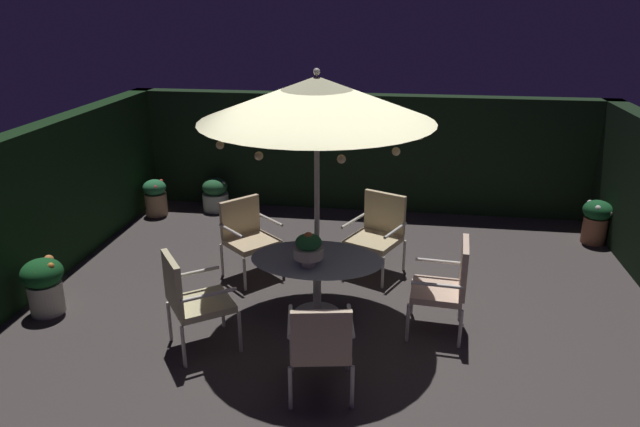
{
  "coord_description": "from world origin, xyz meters",
  "views": [
    {
      "loc": [
        0.6,
        -5.39,
        3.33
      ],
      "look_at": [
        -0.23,
        0.41,
        1.14
      ],
      "focal_mm": 32.35,
      "sensor_mm": 36.0,
      "label": 1
    }
  ],
  "objects_px": {
    "patio_chair_south": "(247,232)",
    "potted_plant_back_right": "(44,283)",
    "patio_dining_table": "(317,270)",
    "patio_umbrella": "(317,99)",
    "patio_chair_north": "(191,297)",
    "patio_chair_east": "(448,282)",
    "potted_plant_front_corner": "(155,197)",
    "centerpiece_planter": "(309,248)",
    "potted_plant_back_left": "(215,194)",
    "patio_chair_southeast": "(378,230)",
    "potted_plant_back_center": "(596,219)",
    "patio_chair_northeast": "(321,342)"
  },
  "relations": [
    {
      "from": "patio_chair_south",
      "to": "potted_plant_back_right",
      "type": "xyz_separation_m",
      "value": [
        -1.99,
        -1.29,
        -0.21
      ]
    },
    {
      "from": "patio_dining_table",
      "to": "patio_umbrella",
      "type": "relative_size",
      "value": 0.53
    },
    {
      "from": "patio_chair_north",
      "to": "patio_chair_east",
      "type": "distance_m",
      "value": 2.61
    },
    {
      "from": "patio_dining_table",
      "to": "potted_plant_front_corner",
      "type": "distance_m",
      "value": 4.17
    },
    {
      "from": "patio_umbrella",
      "to": "patio_chair_south",
      "type": "bearing_deg",
      "value": 137.95
    },
    {
      "from": "patio_umbrella",
      "to": "potted_plant_front_corner",
      "type": "relative_size",
      "value": 4.56
    },
    {
      "from": "centerpiece_planter",
      "to": "potted_plant_back_left",
      "type": "height_order",
      "value": "centerpiece_planter"
    },
    {
      "from": "patio_chair_south",
      "to": "patio_chair_southeast",
      "type": "bearing_deg",
      "value": 11.68
    },
    {
      "from": "patio_chair_south",
      "to": "potted_plant_back_right",
      "type": "relative_size",
      "value": 1.51
    },
    {
      "from": "potted_plant_back_right",
      "to": "potted_plant_back_center",
      "type": "relative_size",
      "value": 1.01
    },
    {
      "from": "potted_plant_back_right",
      "to": "patio_chair_south",
      "type": "bearing_deg",
      "value": 32.88
    },
    {
      "from": "potted_plant_back_center",
      "to": "patio_dining_table",
      "type": "bearing_deg",
      "value": -144.5
    },
    {
      "from": "patio_chair_north",
      "to": "patio_chair_southeast",
      "type": "relative_size",
      "value": 1.03
    },
    {
      "from": "potted_plant_back_center",
      "to": "patio_chair_north",
      "type": "bearing_deg",
      "value": -144.38
    },
    {
      "from": "centerpiece_planter",
      "to": "patio_chair_northeast",
      "type": "distance_m",
      "value": 1.24
    },
    {
      "from": "patio_dining_table",
      "to": "patio_chair_northeast",
      "type": "relative_size",
      "value": 1.52
    },
    {
      "from": "patio_umbrella",
      "to": "potted_plant_front_corner",
      "type": "xyz_separation_m",
      "value": [
        -3.07,
        2.8,
        -2.09
      ]
    },
    {
      "from": "patio_umbrella",
      "to": "patio_dining_table",
      "type": "bearing_deg",
      "value": 52.11
    },
    {
      "from": "patio_dining_table",
      "to": "patio_chair_southeast",
      "type": "relative_size",
      "value": 1.43
    },
    {
      "from": "patio_chair_south",
      "to": "potted_plant_front_corner",
      "type": "distance_m",
      "value": 2.79
    },
    {
      "from": "potted_plant_back_right",
      "to": "potted_plant_back_left",
      "type": "xyz_separation_m",
      "value": [
        0.83,
        3.52,
        -0.08
      ]
    },
    {
      "from": "patio_dining_table",
      "to": "patio_chair_southeast",
      "type": "xyz_separation_m",
      "value": [
        0.6,
        1.26,
        0.0
      ]
    },
    {
      "from": "patio_chair_northeast",
      "to": "patio_chair_southeast",
      "type": "xyz_separation_m",
      "value": [
        0.36,
        2.63,
        0.01
      ]
    },
    {
      "from": "patio_chair_northeast",
      "to": "patio_chair_north",
      "type": "bearing_deg",
      "value": 158.26
    },
    {
      "from": "centerpiece_planter",
      "to": "patio_chair_south",
      "type": "distance_m",
      "value": 1.54
    },
    {
      "from": "centerpiece_planter",
      "to": "potted_plant_back_center",
      "type": "xyz_separation_m",
      "value": [
        3.72,
        2.82,
        -0.56
      ]
    },
    {
      "from": "potted_plant_back_center",
      "to": "patio_chair_south",
      "type": "bearing_deg",
      "value": -160.25
    },
    {
      "from": "patio_umbrella",
      "to": "patio_chair_south",
      "type": "xyz_separation_m",
      "value": [
        -1.03,
        0.93,
        -1.84
      ]
    },
    {
      "from": "potted_plant_back_left",
      "to": "potted_plant_front_corner",
      "type": "bearing_deg",
      "value": -158.08
    },
    {
      "from": "potted_plant_back_center",
      "to": "patio_chair_east",
      "type": "bearing_deg",
      "value": -129.79
    },
    {
      "from": "centerpiece_planter",
      "to": "patio_chair_north",
      "type": "xyz_separation_m",
      "value": [
        -1.07,
        -0.61,
        -0.32
      ]
    },
    {
      "from": "patio_dining_table",
      "to": "patio_chair_south",
      "type": "bearing_deg",
      "value": 137.95
    },
    {
      "from": "potted_plant_back_center",
      "to": "potted_plant_back_right",
      "type": "bearing_deg",
      "value": -156.03
    },
    {
      "from": "patio_chair_north",
      "to": "potted_plant_back_left",
      "type": "xyz_separation_m",
      "value": [
        -1.06,
        3.98,
        -0.32
      ]
    },
    {
      "from": "centerpiece_planter",
      "to": "potted_plant_back_right",
      "type": "bearing_deg",
      "value": -177.13
    },
    {
      "from": "patio_chair_northeast",
      "to": "potted_plant_back_center",
      "type": "height_order",
      "value": "patio_chair_northeast"
    },
    {
      "from": "patio_chair_south",
      "to": "potted_plant_front_corner",
      "type": "bearing_deg",
      "value": 137.51
    },
    {
      "from": "centerpiece_planter",
      "to": "patio_chair_east",
      "type": "bearing_deg",
      "value": 3.51
    },
    {
      "from": "patio_umbrella",
      "to": "potted_plant_front_corner",
      "type": "bearing_deg",
      "value": 137.66
    },
    {
      "from": "potted_plant_back_right",
      "to": "potted_plant_back_left",
      "type": "height_order",
      "value": "potted_plant_back_right"
    },
    {
      "from": "patio_chair_southeast",
      "to": "patio_umbrella",
      "type": "bearing_deg",
      "value": -115.3
    },
    {
      "from": "patio_chair_east",
      "to": "patio_chair_southeast",
      "type": "xyz_separation_m",
      "value": [
        -0.79,
        1.38,
        -0.02
      ]
    },
    {
      "from": "patio_umbrella",
      "to": "patio_chair_north",
      "type": "bearing_deg",
      "value": -143.98
    },
    {
      "from": "patio_chair_southeast",
      "to": "potted_plant_back_left",
      "type": "bearing_deg",
      "value": 145.68
    },
    {
      "from": "patio_chair_north",
      "to": "patio_chair_east",
      "type": "height_order",
      "value": "patio_chair_north"
    },
    {
      "from": "potted_plant_back_left",
      "to": "centerpiece_planter",
      "type": "bearing_deg",
      "value": -57.76
    },
    {
      "from": "patio_chair_northeast",
      "to": "potted_plant_back_right",
      "type": "distance_m",
      "value": 3.41
    },
    {
      "from": "centerpiece_planter",
      "to": "patio_chair_east",
      "type": "distance_m",
      "value": 1.48
    },
    {
      "from": "patio_chair_northeast",
      "to": "patio_chair_east",
      "type": "height_order",
      "value": "patio_chair_east"
    },
    {
      "from": "potted_plant_back_left",
      "to": "potted_plant_back_center",
      "type": "xyz_separation_m",
      "value": [
        5.84,
        -0.55,
        0.08
      ]
    }
  ]
}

